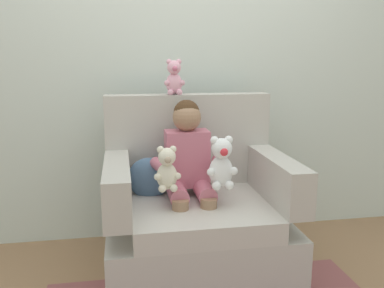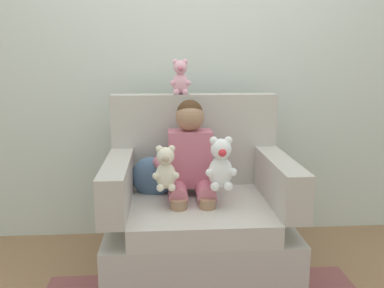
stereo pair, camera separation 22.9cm
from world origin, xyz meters
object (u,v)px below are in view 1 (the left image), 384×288
Objects in this scene: armchair at (196,217)px; plush_cream at (167,170)px; plush_white at (221,164)px; seated_child at (189,163)px; throw_pillow at (149,179)px; plush_pink_on_backrest at (174,78)px.

armchair is 0.43m from plush_cream.
plush_white is (0.11, -0.16, 0.37)m from armchair.
seated_child is at bearing 130.18° from plush_white.
plush_cream is 0.84× the size of plush_white.
plush_cream is 0.30m from throw_pillow.
armchair is at bearing -82.80° from plush_pink_on_backrest.
plush_white is 0.68m from plush_pink_on_backrest.
seated_child is 0.24m from plush_white.
seated_child is at bearing 158.28° from armchair.
plush_pink_on_backrest reaches higher than plush_cream.
plush_pink_on_backrest reaches higher than plush_white.
plush_white is at bearing -54.85° from armchair.
seated_child is 3.31× the size of plush_cream.
plush_white is 1.31× the size of plush_pink_on_backrest.
plush_cream is 0.30m from plush_white.
throw_pillow is at bearing 94.31° from plush_cream.
armchair reaches higher than seated_child.
armchair reaches higher than throw_pillow.
plush_cream is at bearing -122.96° from seated_child.
plush_pink_on_backrest is 0.65m from throw_pillow.
throw_pillow is (-0.27, 0.11, 0.22)m from armchair.
plush_cream is at bearing 178.08° from plush_white.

